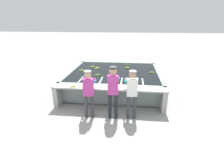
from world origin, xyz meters
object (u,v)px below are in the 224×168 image
at_px(worker_2, 132,90).
at_px(banana_bunch_floating_8, 127,67).
at_px(banana_bunch_floating_5, 152,72).
at_px(banana_bunch_floating_2, 97,75).
at_px(banana_bunch_floating_4, 97,68).
at_px(worker_1, 113,88).
at_px(worker_0, 89,90).
at_px(banana_bunch_floating_7, 127,64).
at_px(banana_bunch_floating_6, 134,82).
at_px(banana_bunch_floating_1, 82,70).
at_px(banana_bunch_ledge_0, 73,86).
at_px(banana_bunch_floating_0, 90,78).
at_px(banana_bunch_floating_3, 92,67).
at_px(banana_bunch_ledge_1, 84,86).
at_px(knife_0, 110,87).

relative_size(worker_2, banana_bunch_floating_8, 5.68).
bearing_deg(banana_bunch_floating_5, banana_bunch_floating_2, -164.79).
bearing_deg(banana_bunch_floating_4, worker_1, -70.23).
xyz_separation_m(worker_0, banana_bunch_floating_7, (1.10, 3.88, -0.11)).
relative_size(banana_bunch_floating_2, banana_bunch_floating_6, 0.99).
distance_m(worker_0, banana_bunch_floating_1, 2.75).
distance_m(worker_0, worker_2, 1.36).
relative_size(banana_bunch_floating_4, banana_bunch_ledge_0, 1.08).
xyz_separation_m(worker_2, banana_bunch_floating_0, (-1.64, 1.34, -0.12)).
relative_size(banana_bunch_floating_0, banana_bunch_floating_7, 1.00).
height_order(worker_1, banana_bunch_floating_3, worker_1).
bearing_deg(banana_bunch_ledge_0, banana_bunch_floating_3, 88.31).
bearing_deg(worker_2, banana_bunch_ledge_0, 168.27).
bearing_deg(worker_2, banana_bunch_floating_3, 121.55).
relative_size(worker_2, banana_bunch_floating_5, 6.28).
height_order(worker_2, banana_bunch_floating_1, worker_2).
distance_m(worker_1, banana_bunch_ledge_1, 1.22).
distance_m(banana_bunch_floating_4, banana_bunch_floating_6, 2.51).
bearing_deg(banana_bunch_floating_8, banana_bunch_ledge_1, -117.73).
bearing_deg(banana_bunch_floating_3, worker_2, -58.45).
distance_m(banana_bunch_floating_0, banana_bunch_floating_7, 2.81).
height_order(banana_bunch_floating_0, banana_bunch_ledge_0, banana_bunch_ledge_0).
relative_size(banana_bunch_floating_1, banana_bunch_floating_5, 1.08).
height_order(banana_bunch_floating_3, knife_0, banana_bunch_floating_3).
distance_m(worker_1, banana_bunch_floating_0, 1.78).
xyz_separation_m(banana_bunch_floating_2, banana_bunch_floating_5, (2.34, 0.64, 0.00)).
height_order(worker_0, banana_bunch_floating_2, worker_0).
xyz_separation_m(worker_1, banana_bunch_floating_0, (-1.06, 1.42, -0.21)).
bearing_deg(worker_2, banana_bunch_floating_5, 70.27).
bearing_deg(banana_bunch_floating_8, banana_bunch_floating_5, -32.58).
distance_m(worker_1, worker_2, 0.60).
bearing_deg(worker_0, banana_bunch_ledge_0, 142.46).
distance_m(banana_bunch_floating_6, banana_bunch_floating_7, 2.70).
xyz_separation_m(banana_bunch_floating_6, banana_bunch_ledge_1, (-1.71, -0.62, 0.00)).
height_order(worker_2, banana_bunch_floating_5, worker_2).
bearing_deg(worker_1, banana_bunch_floating_7, 85.07).
distance_m(banana_bunch_floating_5, banana_bunch_ledge_0, 3.57).
bearing_deg(worker_1, banana_bunch_floating_3, 112.77).
relative_size(banana_bunch_floating_1, banana_bunch_floating_4, 0.98).
xyz_separation_m(banana_bunch_floating_4, banana_bunch_floating_5, (2.55, -0.45, 0.00)).
height_order(banana_bunch_floating_1, banana_bunch_floating_7, same).
height_order(worker_0, banana_bunch_floating_6, worker_0).
bearing_deg(worker_0, worker_2, 4.09).
relative_size(banana_bunch_floating_5, banana_bunch_floating_8, 0.91).
relative_size(banana_bunch_floating_6, knife_0, 0.96).
bearing_deg(banana_bunch_ledge_0, banana_bunch_floating_2, 67.79).
bearing_deg(banana_bunch_ledge_1, worker_0, -63.16).
relative_size(banana_bunch_floating_2, banana_bunch_floating_5, 1.09).
relative_size(banana_bunch_floating_4, banana_bunch_floating_8, 0.99).
distance_m(worker_1, banana_bunch_floating_5, 2.95).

